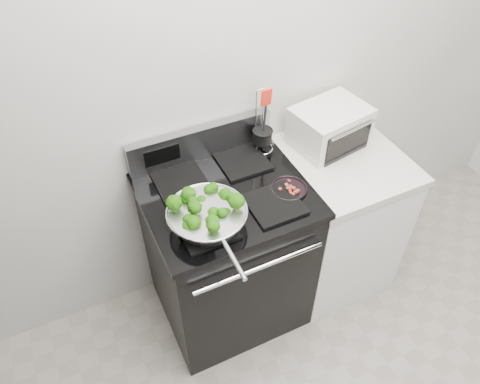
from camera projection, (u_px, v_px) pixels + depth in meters
back_wall at (252, 71)px, 2.26m from camera, size 4.00×0.02×2.70m
gas_range at (227, 253)px, 2.55m from camera, size 0.79×0.69×1.13m
counter at (333, 217)px, 2.78m from camera, size 0.62×0.68×0.92m
skillet at (207, 216)px, 2.04m from camera, size 0.36×0.57×0.08m
broccoli_pile at (207, 213)px, 2.03m from camera, size 0.28×0.28×0.10m
bacon_plate at (289, 187)px, 2.23m from camera, size 0.18×0.18×0.04m
utensil_holder at (262, 139)px, 2.42m from camera, size 0.12×0.12×0.37m
toaster_oven at (330, 127)px, 2.48m from camera, size 0.42×0.34×0.22m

